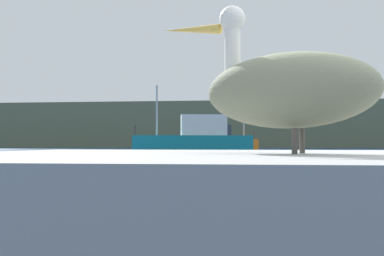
# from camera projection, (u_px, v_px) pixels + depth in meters

# --- Properties ---
(hillside_backdrop) EXTENTS (140.00, 17.95, 7.18)m
(hillside_backdrop) POSITION_uv_depth(u_px,v_px,m) (253.00, 126.00, 76.07)
(hillside_backdrop) COLOR #5B664C
(hillside_backdrop) RESTS_ON ground
(pier_dock) EXTENTS (3.62, 2.42, 0.77)m
(pier_dock) POSITION_uv_depth(u_px,v_px,m) (290.00, 227.00, 2.35)
(pier_dock) COLOR #979797
(pier_dock) RESTS_ON ground
(pelican) EXTENTS (1.25, 0.74, 0.83)m
(pelican) POSITION_uv_depth(u_px,v_px,m) (286.00, 88.00, 2.38)
(pelican) COLOR gray
(pelican) RESTS_ON pier_dock
(fishing_boat_teal) EXTENTS (8.21, 3.63, 4.68)m
(fishing_boat_teal) POSITION_uv_depth(u_px,v_px,m) (195.00, 141.00, 30.41)
(fishing_boat_teal) COLOR teal
(fishing_boat_teal) RESTS_ON ground
(fishing_boat_orange) EXTENTS (5.72, 3.53, 4.73)m
(fishing_boat_orange) POSITION_uv_depth(u_px,v_px,m) (225.00, 143.00, 40.20)
(fishing_boat_orange) COLOR orange
(fishing_boat_orange) RESTS_ON ground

